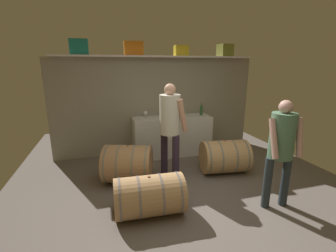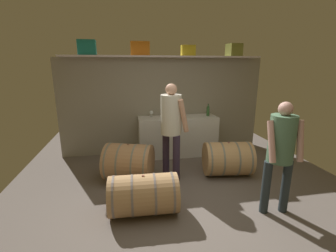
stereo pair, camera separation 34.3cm
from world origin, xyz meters
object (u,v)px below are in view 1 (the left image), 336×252
Objects in this scene: toolcase_orange at (134,48)px; wine_barrel_far at (149,196)px; toolcase_yellow at (181,51)px; toolcase_olive at (225,50)px; wine_glass at (145,113)px; work_cabinet at (172,136)px; wine_bottle_green at (201,110)px; winemaker_pouring at (281,144)px; wine_barrel_flank at (128,164)px; toolcase_teal at (79,47)px; visitor_tasting at (170,122)px; wine_bottle_amber at (167,113)px; wine_barrel_near at (224,157)px.

toolcase_orange is 0.41× the size of wine_barrel_far.
toolcase_yellow is 1.05m from toolcase_olive.
toolcase_yellow is 2.00× the size of wine_glass.
wine_glass is at bearing 169.08° from work_cabinet.
wine_glass is (0.20, -0.07, -1.33)m from toolcase_orange.
winemaker_pouring is (0.14, -2.34, -0.05)m from wine_bottle_green.
toolcase_yellow is 0.17× the size of work_cabinet.
toolcase_yellow is at bearing 176.68° from toolcase_olive.
toolcase_teal is at bearing 138.57° from wine_barrel_flank.
toolcase_orange is at bearing 172.80° from wine_bottle_green.
toolcase_yellow is 1.54m from wine_glass.
toolcase_orange is at bearing -175.89° from toolcase_yellow.
visitor_tasting is (-1.65, -1.24, -1.26)m from toolcase_olive.
wine_bottle_green is (0.44, -0.18, -1.28)m from toolcase_yellow.
wine_barrel_flank is at bearing -135.80° from wine_bottle_amber.
wine_barrel_near is at bearing 58.48° from visitor_tasting.
toolcase_teal is 1.82m from wine_glass.
work_cabinet is at bearing -140.39° from toolcase_yellow.
toolcase_yellow reaches higher than wine_bottle_green.
work_cabinet is at bearing 134.98° from visitor_tasting.
wine_barrel_far is (-0.79, -1.93, -0.71)m from wine_bottle_amber.
toolcase_yellow is at bearing 115.65° from wine_barrel_near.
wine_bottle_green is 2.17m from wine_barrel_flank.
wine_barrel_far is (-0.17, -2.22, -2.02)m from toolcase_orange.
wine_bottle_green is at bearing -5.69° from toolcase_teal.
wine_barrel_far is at bearing -114.61° from work_cabinet.
visitor_tasting is (0.41, -1.24, -1.27)m from toolcase_orange.
toolcase_olive reaches higher than wine_barrel_flank.
toolcase_olive is 2.29m from wine_glass.
toolcase_teal is at bearing 176.90° from wine_glass.
wine_barrel_near is (1.25, -1.26, -0.66)m from wine_glass.
wine_barrel_far is at bearing -70.09° from toolcase_teal.
toolcase_orange reaches higher than visitor_tasting.
wine_glass is (-1.86, -0.07, -1.33)m from toolcase_olive.
wine_glass reaches higher than work_cabinet.
wine_barrel_near is (-0.62, -1.33, -1.98)m from toolcase_olive.
winemaker_pouring is at bearing -45.30° from toolcase_teal.
wine_bottle_green is 1.91× the size of wine_glass.
wine_bottle_green is 0.16× the size of visitor_tasting.
work_cabinet is 2.54m from winemaker_pouring.
visitor_tasting is at bearing -146.50° from toolcase_olive.
wine_bottle_amber is 2.44m from winemaker_pouring.
toolcase_teal is 0.36× the size of wine_barrel_far.
toolcase_orange is 0.23× the size of visitor_tasting.
toolcase_orange is 3.01m from wine_barrel_far.
wine_bottle_green reaches higher than wine_barrel_near.
toolcase_orange is 2.06m from toolcase_olive.
wine_glass is 0.09× the size of visitor_tasting.
wine_barrel_flank is at bearing -27.72° from winemaker_pouring.
toolcase_yellow is at bearing 4.68° from wine_glass.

